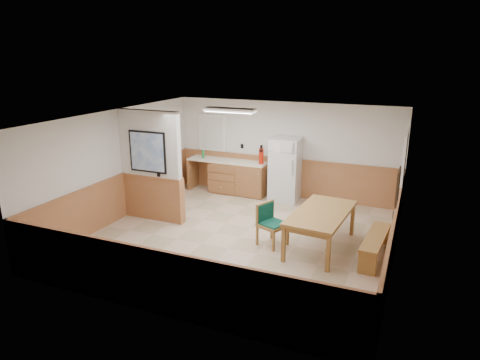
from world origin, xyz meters
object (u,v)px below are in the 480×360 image
at_px(refrigerator, 285,170).
at_px(fire_extinguisher, 261,156).
at_px(dining_bench, 375,241).
at_px(dining_chair, 269,220).
at_px(dining_table, 321,216).
at_px(soap_bottle, 203,154).

relative_size(refrigerator, fire_extinguisher, 3.29).
distance_m(refrigerator, dining_bench, 3.60).
bearing_deg(dining_chair, dining_table, 35.05).
bearing_deg(dining_table, fire_extinguisher, 135.51).
bearing_deg(dining_bench, dining_chair, -171.50).
bearing_deg(dining_chair, fire_extinguisher, 136.32).
xyz_separation_m(fire_extinguisher, soap_bottle, (-1.70, -0.01, -0.12)).
height_order(refrigerator, fire_extinguisher, refrigerator).
xyz_separation_m(refrigerator, dining_chair, (0.50, -2.67, -0.33)).
xyz_separation_m(dining_chair, soap_bottle, (-2.86, 2.69, 0.51)).
height_order(dining_table, dining_bench, dining_table).
bearing_deg(soap_bottle, dining_bench, -27.48).
height_order(dining_chair, soap_bottle, soap_bottle).
distance_m(refrigerator, dining_table, 2.88).
bearing_deg(dining_table, soap_bottle, 151.83).
xyz_separation_m(dining_bench, dining_chair, (-2.02, -0.15, 0.15)).
height_order(dining_bench, dining_chair, dining_chair).
distance_m(dining_chair, fire_extinguisher, 3.00).
bearing_deg(fire_extinguisher, dining_chair, -58.77).
xyz_separation_m(dining_table, soap_bottle, (-3.84, 2.48, 0.34)).
relative_size(dining_table, soap_bottle, 9.43).
relative_size(dining_table, dining_chair, 2.32).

